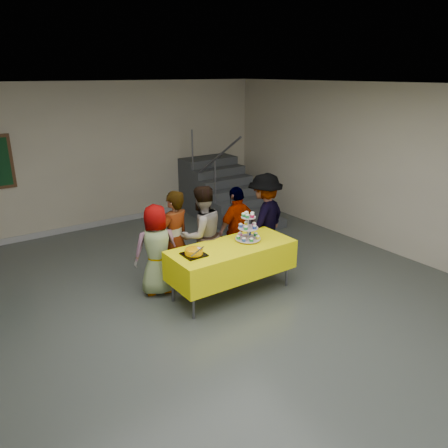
% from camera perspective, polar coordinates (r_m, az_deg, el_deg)
% --- Properties ---
extents(room_shell, '(10.00, 10.04, 3.02)m').
position_cam_1_polar(room_shell, '(4.92, 0.95, 7.18)').
color(room_shell, '#4C514C').
rests_on(room_shell, ground).
extents(bake_table, '(1.88, 0.78, 0.77)m').
position_cam_1_polar(bake_table, '(6.43, 1.02, -4.64)').
color(bake_table, '#595960').
rests_on(bake_table, ground).
extents(cupcake_stand, '(0.38, 0.38, 0.44)m').
position_cam_1_polar(cupcake_stand, '(6.49, 3.17, -0.67)').
color(cupcake_stand, silver).
rests_on(cupcake_stand, bake_table).
extents(bear_cake, '(0.32, 0.36, 0.12)m').
position_cam_1_polar(bear_cake, '(6.02, -3.96, -3.57)').
color(bear_cake, black).
rests_on(bear_cake, bake_table).
extents(schoolchild_a, '(0.76, 0.60, 1.37)m').
position_cam_1_polar(schoolchild_a, '(6.49, -8.76, -3.38)').
color(schoolchild_a, slate).
rests_on(schoolchild_a, ground).
extents(schoolchild_b, '(0.64, 0.51, 1.54)m').
position_cam_1_polar(schoolchild_b, '(6.60, -6.48, -2.13)').
color(schoolchild_b, slate).
rests_on(schoolchild_b, ground).
extents(schoolchild_c, '(0.77, 0.61, 1.56)m').
position_cam_1_polar(schoolchild_c, '(6.75, -2.95, -1.43)').
color(schoolchild_c, slate).
rests_on(schoolchild_c, ground).
extents(schoolchild_d, '(0.90, 0.50, 1.44)m').
position_cam_1_polar(schoolchild_d, '(7.13, 1.74, -0.74)').
color(schoolchild_d, slate).
rests_on(schoolchild_d, ground).
extents(schoolchild_e, '(1.17, 0.93, 1.59)m').
position_cam_1_polar(schoolchild_e, '(7.41, 5.33, 0.56)').
color(schoolchild_e, slate).
rests_on(schoolchild_e, ground).
extents(staircase, '(1.30, 2.40, 2.04)m').
position_cam_1_polar(staircase, '(10.09, -0.29, 3.89)').
color(staircase, '#424447').
rests_on(staircase, ground).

